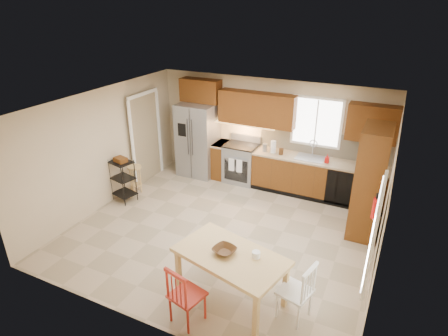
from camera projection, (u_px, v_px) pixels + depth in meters
floor at (222, 231)px, 7.26m from camera, size 5.50×5.50×0.00m
ceiling at (222, 105)px, 6.23m from camera, size 5.50×5.00×0.02m
wall_back at (268, 132)px, 8.80m from camera, size 5.50×0.02×2.50m
wall_front at (135, 249)px, 4.70m from camera, size 5.50×0.02×2.50m
wall_left at (104, 149)px, 7.83m from camera, size 0.02×5.00×2.50m
wall_right at (385, 206)px, 5.66m from camera, size 0.02×5.00×2.50m
refrigerator at (198, 140)px, 9.30m from camera, size 0.92×0.75×1.82m
range_stove at (241, 163)px, 9.08m from camera, size 0.76×0.63×0.92m
base_cabinet_narrow at (221, 160)px, 9.32m from camera, size 0.30×0.60×0.90m
base_cabinet_run at (317, 178)px, 8.37m from camera, size 2.92×0.60×0.90m
dishwasher at (340, 188)px, 7.91m from camera, size 0.60×0.02×0.78m
backsplash at (323, 144)px, 8.31m from camera, size 2.92×0.03×0.55m
upper_over_fridge at (201, 91)px, 8.97m from camera, size 1.00×0.35×0.55m
upper_left_block at (257, 109)px, 8.51m from camera, size 1.80×0.35×0.75m
upper_right_block at (373, 123)px, 7.53m from camera, size 1.00×0.35×0.75m
window_back at (317, 122)px, 8.18m from camera, size 1.12×0.04×1.12m
sink at (310, 160)px, 8.28m from camera, size 0.62×0.46×0.16m
undercab_glow at (244, 124)px, 8.77m from camera, size 1.60×0.30×0.01m
soap_bottle at (327, 159)px, 7.99m from camera, size 0.09×0.09×0.19m
paper_towel at (273, 147)px, 8.50m from camera, size 0.12×0.12×0.28m
canister_steel at (265, 148)px, 8.60m from camera, size 0.11×0.11×0.18m
canister_wood at (281, 152)px, 8.42m from camera, size 0.10×0.10×0.14m
pantry at (370, 182)px, 6.86m from camera, size 0.50×0.95×2.10m
fire_extinguisher at (376, 208)px, 5.89m from camera, size 0.12×0.12×0.36m
window_right at (375, 233)px, 4.66m from camera, size 0.04×1.02×1.32m
doorway at (146, 139)px, 8.95m from camera, size 0.04×0.95×2.10m
dining_table at (231, 277)px, 5.50m from camera, size 1.76×1.25×0.77m
chair_red at (187, 294)px, 5.07m from camera, size 0.53×0.53×0.93m
chair_white at (295, 290)px, 5.13m from camera, size 0.53×0.53×0.93m
table_bowl at (224, 253)px, 5.37m from camera, size 0.39×0.39×0.08m
table_jar at (256, 256)px, 5.27m from camera, size 0.14×0.14×0.14m
bar_stool at (136, 179)px, 8.59m from camera, size 0.36×0.36×0.65m
utility_cart at (123, 180)px, 8.19m from camera, size 0.56×0.48×0.97m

